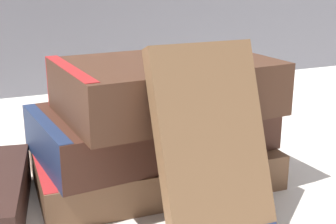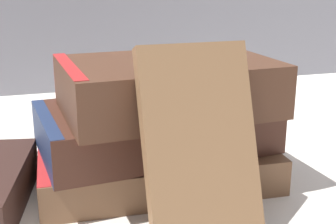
{
  "view_description": "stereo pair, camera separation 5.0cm",
  "coord_description": "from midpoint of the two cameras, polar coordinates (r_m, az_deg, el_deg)",
  "views": [
    {
      "loc": [
        -0.12,
        -0.41,
        0.21
      ],
      "look_at": [
        0.05,
        -0.01,
        0.08
      ],
      "focal_mm": 50.0,
      "sensor_mm": 36.0,
      "label": 1
    },
    {
      "loc": [
        -0.08,
        -0.42,
        0.21
      ],
      "look_at": [
        0.05,
        -0.01,
        0.08
      ],
      "focal_mm": 50.0,
      "sensor_mm": 36.0,
      "label": 2
    }
  ],
  "objects": [
    {
      "name": "book_flat_middle",
      "position": [
        0.48,
        -5.57,
        -1.97
      ],
      "size": [
        0.24,
        0.16,
        0.04
      ],
      "rotation": [
        0.0,
        0.0,
        0.09
      ],
      "color": "#422319",
      "rests_on": "book_flat_bottom"
    },
    {
      "name": "book_flat_top",
      "position": [
        0.45,
        -4.08,
        3.16
      ],
      "size": [
        0.21,
        0.15,
        0.05
      ],
      "rotation": [
        0.0,
        0.0,
        0.06
      ],
      "color": "#4C2D1E",
      "rests_on": "book_flat_middle"
    },
    {
      "name": "pocket_watch",
      "position": [
        0.46,
        0.31,
        6.85
      ],
      "size": [
        0.05,
        0.05,
        0.01
      ],
      "color": "silver",
      "rests_on": "book_flat_top"
    },
    {
      "name": "reading_glasses",
      "position": [
        0.6,
        -15.07,
        -4.23
      ],
      "size": [
        0.12,
        0.06,
        0.0
      ],
      "rotation": [
        0.0,
        0.0,
        -0.05
      ],
      "color": "black",
      "rests_on": "ground_plane"
    },
    {
      "name": "ground_plane",
      "position": [
        0.48,
        -8.79,
        -9.83
      ],
      "size": [
        3.0,
        3.0,
        0.0
      ],
      "primitive_type": "plane",
      "color": "silver"
    },
    {
      "name": "book_leaning_front",
      "position": [
        0.37,
        1.64,
        -4.91
      ],
      "size": [
        0.09,
        0.07,
        0.16
      ],
      "rotation": [
        -0.36,
        0.0,
        0.0
      ],
      "color": "brown",
      "rests_on": "ground_plane"
    },
    {
      "name": "book_flat_bottom",
      "position": [
        0.49,
        -5.43,
        -6.37
      ],
      "size": [
        0.24,
        0.16,
        0.04
      ],
      "rotation": [
        0.0,
        0.0,
        -0.04
      ],
      "color": "brown",
      "rests_on": "ground_plane"
    }
  ]
}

